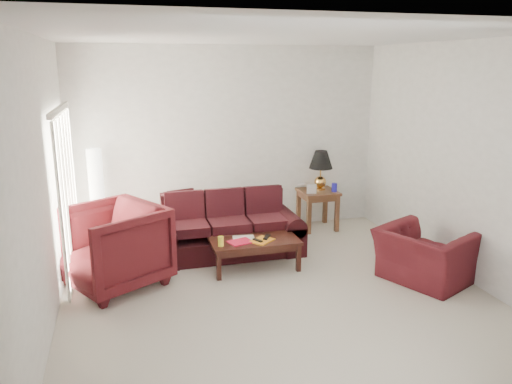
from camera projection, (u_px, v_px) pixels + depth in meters
floor at (274, 292)px, 6.10m from camera, size 5.00×5.00×0.00m
blinds at (66, 194)px, 6.43m from camera, size 0.10×2.00×2.16m
sofa at (228, 225)px, 7.21m from camera, size 2.15×0.93×0.88m
throw_pillow at (182, 202)px, 7.50m from camera, size 0.43×0.29×0.40m
end_table at (317, 209)px, 8.40m from camera, size 0.61×0.61×0.66m
table_lamp at (321, 170)px, 8.30m from camera, size 0.44×0.44×0.66m
clock at (312, 189)px, 8.11m from camera, size 0.16×0.09×0.15m
blue_canister at (334, 187)px, 8.22m from camera, size 0.11×0.11×0.14m
picture_frame at (304, 183)px, 8.44m from camera, size 0.21×0.22×0.06m
floor_lamp at (97, 198)px, 7.43m from camera, size 0.27×0.27×1.53m
armchair_left at (112, 247)px, 6.15m from camera, size 1.54×1.53×1.03m
armchair_right at (424, 256)px, 6.33m from camera, size 1.27×1.34×0.68m
coffee_table at (255, 254)px, 6.75m from camera, size 1.29×0.84×0.41m
magazine_red at (240, 242)px, 6.59m from camera, size 0.35×0.30×0.02m
magazine_white at (244, 238)px, 6.73m from camera, size 0.31×0.25×0.02m
magazine_orange at (262, 240)px, 6.64m from camera, size 0.38×0.37×0.02m
remote_a at (258, 240)px, 6.60m from camera, size 0.11×0.16×0.02m
remote_b at (267, 237)px, 6.72m from camera, size 0.15×0.19×0.02m
yellow_glass at (221, 241)px, 6.44m from camera, size 0.09×0.09×0.13m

